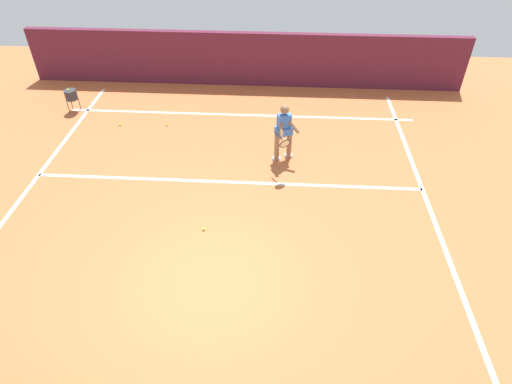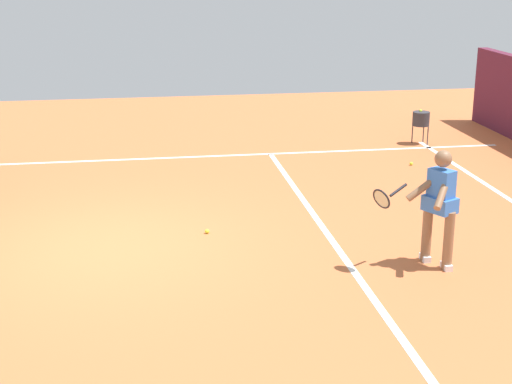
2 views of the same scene
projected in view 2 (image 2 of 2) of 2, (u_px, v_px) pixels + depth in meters
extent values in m
plane|color=#C66638|center=(110.00, 246.00, 10.69)|extent=(23.45, 23.45, 0.00)
cube|color=white|center=(327.00, 234.00, 11.16)|extent=(9.49, 0.10, 0.01)
cube|color=white|center=(116.00, 160.00, 15.17)|extent=(0.10, 16.04, 0.01)
cylinder|color=#8C6647|center=(448.00, 241.00, 9.79)|extent=(0.13, 0.13, 0.78)
cylinder|color=#8C6647|center=(427.00, 233.00, 10.07)|extent=(0.13, 0.13, 0.78)
cube|color=white|center=(446.00, 266.00, 9.89)|extent=(0.20, 0.10, 0.08)
cube|color=white|center=(425.00, 258.00, 10.17)|extent=(0.20, 0.10, 0.08)
cube|color=#3875D6|center=(441.00, 189.00, 9.73)|extent=(0.38, 0.33, 0.52)
cube|color=#3875D6|center=(440.00, 204.00, 9.79)|extent=(0.48, 0.43, 0.20)
sphere|color=#8C6647|center=(443.00, 159.00, 9.62)|extent=(0.22, 0.22, 0.22)
cylinder|color=#8C6647|center=(443.00, 193.00, 9.53)|extent=(0.43, 0.36, 0.37)
cylinder|color=#8C6647|center=(424.00, 187.00, 9.76)|extent=(0.11, 0.48, 0.37)
cylinder|color=black|center=(398.00, 190.00, 9.76)|extent=(0.17, 0.28, 0.14)
torus|color=black|center=(381.00, 199.00, 9.61)|extent=(0.31, 0.24, 0.28)
cylinder|color=beige|center=(381.00, 199.00, 9.61)|extent=(0.25, 0.19, 0.23)
sphere|color=#D1E533|center=(442.00, 184.00, 13.50)|extent=(0.07, 0.07, 0.07)
sphere|color=#D1E533|center=(411.00, 164.00, 14.79)|extent=(0.07, 0.07, 0.07)
sphere|color=#D1E533|center=(207.00, 231.00, 11.16)|extent=(0.07, 0.07, 0.07)
cylinder|color=#333338|center=(421.00, 119.00, 16.32)|extent=(0.36, 0.36, 0.30)
cylinder|color=#333338|center=(412.00, 134.00, 16.52)|extent=(0.02, 0.02, 0.40)
cylinder|color=#333338|center=(428.00, 136.00, 16.32)|extent=(0.02, 0.02, 0.40)
cylinder|color=#333338|center=(423.00, 133.00, 16.56)|extent=(0.02, 0.02, 0.40)
sphere|color=#D1E533|center=(421.00, 111.00, 16.32)|extent=(0.07, 0.07, 0.07)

